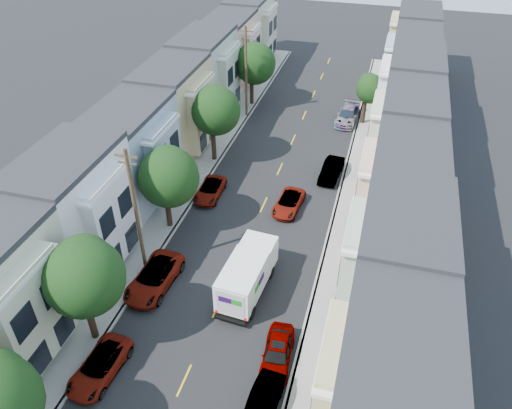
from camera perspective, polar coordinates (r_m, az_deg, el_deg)
The scene contains 25 objects.
ground at distance 34.59m, azimuth -4.36°, elevation -11.46°, with size 160.00×160.00×0.00m, color black.
road_slab at distance 45.49m, azimuth 1.86°, elevation 2.12°, with size 12.00×70.00×0.02m, color black.
curb_left at distance 46.99m, azimuth -5.32°, elevation 3.30°, with size 0.30×70.00×0.15m, color gray.
curb_right at distance 44.69m, azimuth 9.40°, elevation 0.99°, with size 0.30×70.00×0.15m, color gray.
sidewalk_left at distance 47.42m, azimuth -6.80°, elevation 3.52°, with size 2.60×70.00×0.15m, color gray.
sidewalk_right at distance 44.63m, azimuth 11.05°, elevation 0.72°, with size 2.60×70.00×0.15m, color gray.
centerline at distance 45.50m, azimuth 1.86°, elevation 2.11°, with size 0.12×70.00×0.01m, color gold.
townhouse_row_left at distance 48.88m, azimuth -10.95°, elevation 4.06°, with size 5.00×70.00×8.50m, color beige.
townhouse_row_right at distance 44.71m, azimuth 15.85°, elevation -0.14°, with size 5.00×70.00×8.50m, color beige.
tree_b at distance 30.41m, azimuth -19.17°, elevation -7.91°, with size 4.70×4.70×7.72m.
tree_c at distance 38.50m, azimuth -10.07°, elevation 3.07°, with size 4.70×4.70×7.17m.
tree_d at distance 46.90m, azimuth -4.73°, elevation 10.61°, with size 4.58×4.58×7.63m.
tree_e at distance 58.63m, azimuth -0.21°, elevation 15.79°, with size 4.70×4.70×7.37m.
tree_far_r at distance 55.68m, azimuth 12.87°, elevation 12.71°, with size 3.10×3.10×5.67m.
utility_pole_near at distance 34.64m, azimuth -13.53°, elevation -0.95°, with size 1.60×0.26×10.00m.
utility_pole_far at distance 55.71m, azimuth -1.14°, elevation 14.82°, with size 1.60×0.26×10.00m.
fedex_truck at distance 34.23m, azimuth -1.00°, elevation -7.93°, with size 2.42×6.27×3.01m.
lead_sedan at distance 42.37m, azimuth 3.74°, elevation 0.15°, with size 2.03×4.40×1.22m, color black.
parked_left_b at distance 31.99m, azimuth -17.45°, elevation -17.28°, with size 2.13×4.63×1.29m, color #0F1741.
parked_left_c at distance 35.97m, azimuth -11.56°, elevation -8.22°, with size 2.52×5.46×1.52m, color gray.
parked_left_d at distance 44.05m, azimuth -5.27°, elevation 1.64°, with size 2.02×4.38×1.22m, color #550719.
parked_right_a at distance 29.23m, azimuth 0.67°, elevation -21.99°, with size 1.47×4.18×1.39m, color #353637.
parked_right_b at distance 31.15m, azimuth 2.44°, elevation -16.59°, with size 1.73×4.51×1.46m, color silver.
parked_right_c at distance 46.88m, azimuth 8.60°, elevation 3.89°, with size 1.55×4.41×1.47m, color black.
parked_right_d at distance 57.16m, azimuth 10.42°, elevation 10.00°, with size 2.16×5.14×1.54m, color black.
Camera 1 is at (8.75, -21.60, 25.56)m, focal length 35.00 mm.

